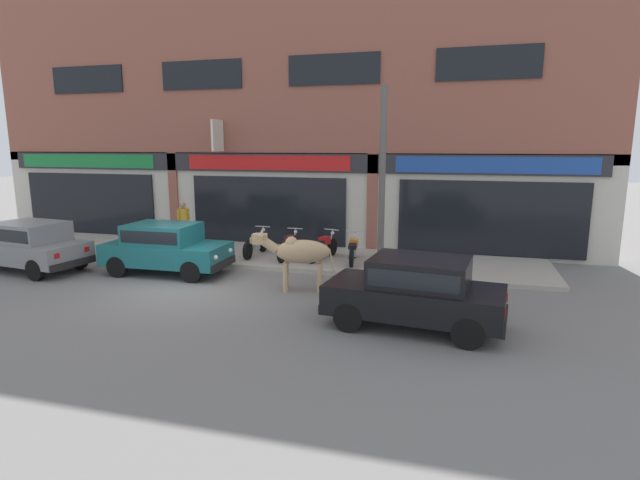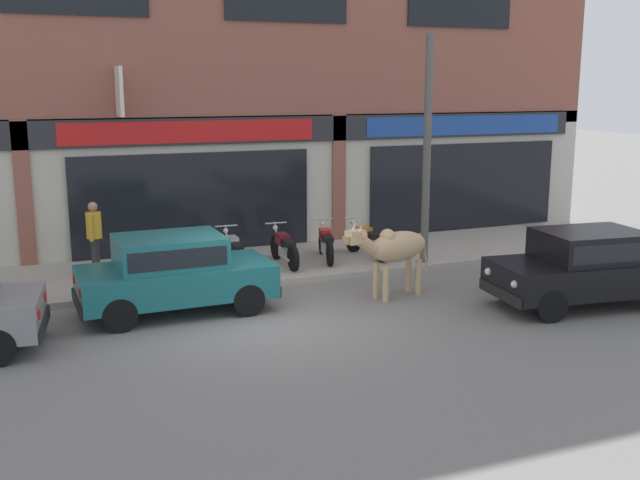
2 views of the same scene
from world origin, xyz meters
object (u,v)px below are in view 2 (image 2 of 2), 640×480
(cow, at_px, (394,248))
(motorcycle_2, at_px, (326,243))
(utility_pole, at_px, (427,151))
(car_0, at_px, (174,270))
(motorcycle_3, at_px, (367,241))
(car_2, at_px, (586,264))
(motorcycle_0, at_px, (233,251))
(motorcycle_1, at_px, (284,248))
(pedestrian, at_px, (94,231))

(cow, height_order, motorcycle_2, cow)
(motorcycle_2, bearing_deg, utility_pole, -28.74)
(car_0, bearing_deg, utility_pole, 12.44)
(car_0, height_order, motorcycle_3, car_0)
(car_2, height_order, utility_pole, utility_pole)
(motorcycle_3, bearing_deg, motorcycle_0, 178.81)
(motorcycle_3, relative_size, utility_pole, 0.35)
(motorcycle_1, bearing_deg, pedestrian, 171.94)
(motorcycle_2, bearing_deg, cow, -85.96)
(motorcycle_2, height_order, pedestrian, pedestrian)
(car_0, relative_size, motorcycle_0, 2.02)
(cow, relative_size, motorcycle_1, 1.17)
(motorcycle_0, xyz_separation_m, motorcycle_2, (2.24, 0.05, 0.00))
(pedestrian, bearing_deg, motorcycle_2, -5.00)
(motorcycle_1, xyz_separation_m, pedestrian, (-4.07, 0.58, 0.60))
(car_0, distance_m, utility_pole, 6.45)
(car_0, distance_m, motorcycle_3, 5.55)
(motorcycle_1, bearing_deg, motorcycle_3, 0.34)
(pedestrian, height_order, utility_pole, utility_pole)
(cow, xyz_separation_m, motorcycle_2, (-0.21, 3.01, -0.49))
(motorcycle_0, bearing_deg, utility_pole, -13.92)
(cow, bearing_deg, motorcycle_3, 74.67)
(utility_pole, bearing_deg, pedestrian, 167.78)
(car_2, bearing_deg, motorcycle_1, 132.63)
(motorcycle_3, distance_m, pedestrian, 6.20)
(motorcycle_0, relative_size, utility_pole, 0.35)
(motorcycle_3, bearing_deg, cow, -105.33)
(motorcycle_2, relative_size, motorcycle_3, 0.99)
(car_0, bearing_deg, cow, -7.88)
(motorcycle_2, bearing_deg, car_2, -55.88)
(motorcycle_1, bearing_deg, car_0, -142.06)
(utility_pole, bearing_deg, car_2, -70.84)
(motorcycle_1, height_order, utility_pole, utility_pole)
(car_0, distance_m, motorcycle_0, 2.99)
(motorcycle_1, bearing_deg, utility_pole, -17.52)
(motorcycle_1, height_order, motorcycle_3, same)
(motorcycle_0, height_order, motorcycle_2, same)
(motorcycle_0, xyz_separation_m, motorcycle_1, (1.16, -0.08, 0.00))
(car_2, xyz_separation_m, pedestrian, (-8.47, 5.36, 0.30))
(car_2, bearing_deg, pedestrian, 147.68)
(motorcycle_2, distance_m, motorcycle_3, 1.01)
(motorcycle_0, distance_m, motorcycle_1, 1.17)
(motorcycle_3, bearing_deg, pedestrian, 174.77)
(cow, height_order, motorcycle_3, cow)
(cow, height_order, pedestrian, pedestrian)
(motorcycle_3, distance_m, utility_pole, 2.58)
(car_0, height_order, car_2, same)
(cow, distance_m, motorcycle_0, 3.88)
(motorcycle_3, xyz_separation_m, pedestrian, (-6.15, 0.56, 0.60))
(motorcycle_3, xyz_separation_m, utility_pole, (0.99, -0.98, 2.17))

